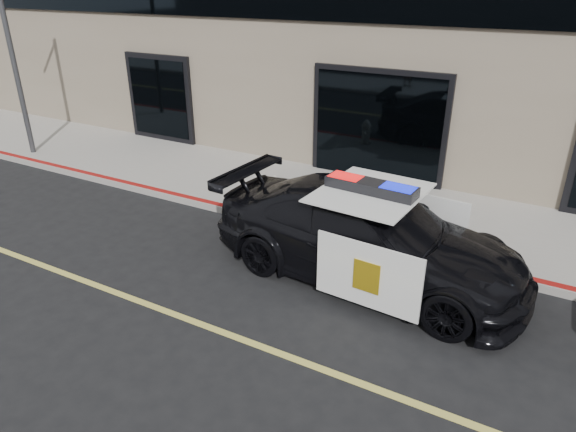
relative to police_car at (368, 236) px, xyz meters
The scene contains 5 objects.
ground 2.70m from the police_car, 100.63° to the right, with size 120.00×120.00×0.00m, color black.
sidewalk_n 2.86m from the police_car, 99.89° to the left, with size 60.00×3.50×0.15m, color gray.
police_car is the anchor object (origin of this frame).
fire_hydrant 3.17m from the police_car, 150.58° to the left, with size 0.33×0.46×0.73m.
street_light 11.29m from the police_car, behind, with size 0.14×1.30×5.13m.
Camera 1 is at (3.05, -4.96, 4.82)m, focal length 32.00 mm.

